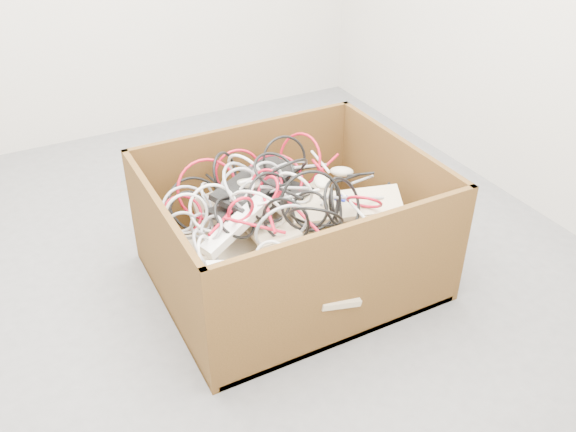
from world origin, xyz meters
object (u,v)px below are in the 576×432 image
power_strip_right (241,268)px  vga_plug (341,198)px  power_strip_left (237,225)px  cardboard_box (287,251)px

power_strip_right → vga_plug: 0.58m
power_strip_left → power_strip_right: (-0.07, -0.21, -0.03)m
cardboard_box → vga_plug: bearing=-8.5°
cardboard_box → power_strip_left: bearing=-169.4°
power_strip_left → vga_plug: bearing=-19.8°
cardboard_box → power_strip_left: 0.33m
power_strip_left → cardboard_box: bearing=-10.5°
power_strip_left → vga_plug: (0.47, 0.01, -0.02)m
vga_plug → power_strip_right: bearing=-109.6°
power_strip_right → vga_plug: (0.54, 0.22, 0.01)m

